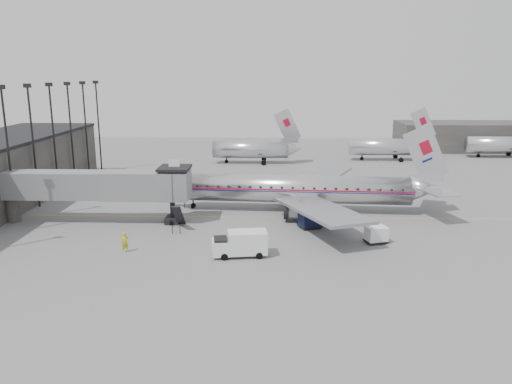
# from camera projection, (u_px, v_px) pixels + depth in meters

# --- Properties ---
(ground) EXTENTS (160.00, 160.00, 0.00)m
(ground) POSITION_uv_depth(u_px,v_px,m) (254.00, 233.00, 52.61)
(ground) COLOR slate
(ground) RESTS_ON ground
(hangar) EXTENTS (30.00, 12.00, 6.00)m
(hangar) POSITION_uv_depth(u_px,v_px,m) (468.00, 136.00, 109.06)
(hangar) COLOR #34322F
(hangar) RESTS_ON ground
(apron_line) EXTENTS (60.00, 0.15, 0.01)m
(apron_line) POSITION_uv_depth(u_px,v_px,m) (281.00, 217.00, 58.37)
(apron_line) COLOR gold
(apron_line) RESTS_ON ground
(jet_bridge) EXTENTS (21.00, 6.20, 7.10)m
(jet_bridge) POSITION_uv_depth(u_px,v_px,m) (106.00, 186.00, 55.65)
(jet_bridge) COLOR slate
(jet_bridge) RESTS_ON ground
(floodlight_masts) EXTENTS (0.90, 42.25, 15.25)m
(floodlight_masts) POSITION_uv_depth(u_px,v_px,m) (44.00, 138.00, 64.04)
(floodlight_masts) COLOR black
(floodlight_masts) RESTS_ON ground
(distant_aircraft_near) EXTENTS (16.39, 3.20, 10.26)m
(distant_aircraft_near) POSITION_uv_depth(u_px,v_px,m) (252.00, 149.00, 92.86)
(distant_aircraft_near) COLOR silver
(distant_aircraft_near) RESTS_ON ground
(distant_aircraft_mid) EXTENTS (16.39, 3.20, 10.26)m
(distant_aircraft_mid) POSITION_uv_depth(u_px,v_px,m) (387.00, 146.00, 96.06)
(distant_aircraft_mid) COLOR silver
(distant_aircraft_mid) RESTS_ON ground
(distant_aircraft_far) EXTENTS (16.39, 3.20, 10.26)m
(distant_aircraft_far) POSITION_uv_depth(u_px,v_px,m) (503.00, 144.00, 99.32)
(distant_aircraft_far) COLOR silver
(distant_aircraft_far) RESTS_ON ground
(airliner) EXTENTS (34.31, 31.72, 10.85)m
(airliner) POSITION_uv_depth(u_px,v_px,m) (302.00, 189.00, 60.54)
(airliner) COLOR silver
(airliner) RESTS_ON ground
(service_van) EXTENTS (5.25, 2.59, 2.37)m
(service_van) POSITION_uv_depth(u_px,v_px,m) (240.00, 243.00, 45.72)
(service_van) COLOR silver
(service_van) RESTS_ON ground
(baggage_cart_navy) EXTENTS (2.79, 2.50, 1.80)m
(baggage_cart_navy) POSITION_uv_depth(u_px,v_px,m) (310.00, 219.00, 54.18)
(baggage_cart_navy) COLOR black
(baggage_cart_navy) RESTS_ON ground
(baggage_cart_white) EXTENTS (2.48, 2.14, 1.65)m
(baggage_cart_white) POSITION_uv_depth(u_px,v_px,m) (376.00, 234.00, 49.45)
(baggage_cart_white) COLOR white
(baggage_cart_white) RESTS_ON ground
(ramp_worker) EXTENTS (0.84, 0.79, 1.92)m
(ramp_worker) POSITION_uv_depth(u_px,v_px,m) (125.00, 242.00, 46.87)
(ramp_worker) COLOR #B4BB16
(ramp_worker) RESTS_ON ground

